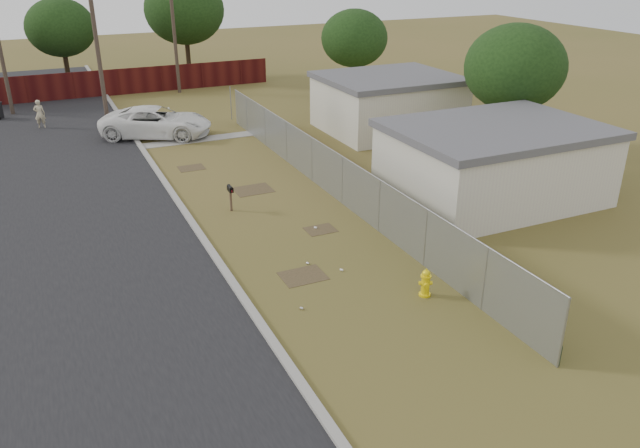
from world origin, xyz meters
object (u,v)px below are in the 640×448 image
fire_hydrant (426,283)px  mailbox (230,191)px  pedestrian (40,114)px  pickup_truck (156,122)px

fire_hydrant → mailbox: mailbox is taller
fire_hydrant → pedestrian: pedestrian is taller
fire_hydrant → mailbox: bearing=110.6°
pedestrian → pickup_truck: bearing=149.1°
fire_hydrant → pickup_truck: (-3.82, 20.72, 0.40)m
fire_hydrant → pickup_truck: size_ratio=0.15×
pickup_truck → pedestrian: size_ratio=3.61×
mailbox → pickup_truck: 11.92m
mailbox → pickup_truck: (-0.52, 11.91, -0.01)m
pedestrian → fire_hydrant: bearing=118.9°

